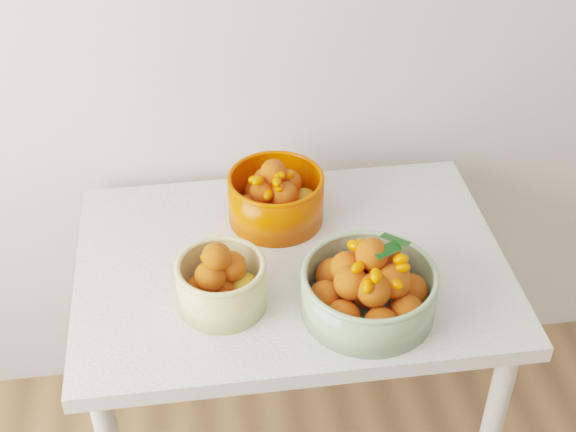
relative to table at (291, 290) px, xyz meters
name	(u,v)px	position (x,y,z in m)	size (l,w,h in m)	color
table	(291,290)	(0.00, 0.00, 0.00)	(1.00, 0.70, 0.75)	silver
bowl_cream	(221,282)	(-0.17, -0.12, 0.16)	(0.26, 0.26, 0.17)	#D0C27B
bowl_green	(369,287)	(0.14, -0.18, 0.16)	(0.32, 0.32, 0.19)	gray
bowl_orange	(276,197)	(-0.01, 0.16, 0.16)	(0.24, 0.24, 0.17)	#DE3800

